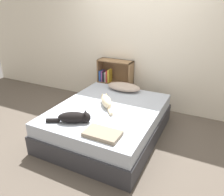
# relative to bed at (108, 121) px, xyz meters

# --- Properties ---
(ground_plane) EXTENTS (8.00, 8.00, 0.00)m
(ground_plane) POSITION_rel_bed_xyz_m (0.00, 0.00, -0.24)
(ground_plane) COLOR brown
(wall_back) EXTENTS (8.00, 0.06, 2.50)m
(wall_back) POSITION_rel_bed_xyz_m (0.00, 1.31, 1.01)
(wall_back) COLOR silver
(wall_back) RESTS_ON ground_plane
(bed) EXTENTS (1.54, 1.90, 0.48)m
(bed) POSITION_rel_bed_xyz_m (0.00, 0.00, 0.00)
(bed) COLOR #333338
(bed) RESTS_ON ground_plane
(pillow) EXTENTS (0.62, 0.33, 0.13)m
(pillow) POSITION_rel_bed_xyz_m (-0.06, 0.76, 0.31)
(pillow) COLOR #B29E8E
(pillow) RESTS_ON bed
(cat_light) EXTENTS (0.41, 0.46, 0.15)m
(cat_light) POSITION_rel_bed_xyz_m (-0.05, 0.05, 0.32)
(cat_light) COLOR beige
(cat_light) RESTS_ON bed
(cat_dark) EXTENTS (0.55, 0.35, 0.16)m
(cat_dark) POSITION_rel_bed_xyz_m (-0.19, -0.59, 0.31)
(cat_dark) COLOR black
(cat_dark) RESTS_ON bed
(bookshelf) EXTENTS (0.70, 0.26, 0.91)m
(bookshelf) POSITION_rel_bed_xyz_m (-0.45, 1.17, 0.24)
(bookshelf) COLOR #8E6B47
(bookshelf) RESTS_ON ground_plane
(blanket_fold) EXTENTS (0.44, 0.27, 0.05)m
(blanket_fold) POSITION_rel_bed_xyz_m (0.30, -0.71, 0.27)
(blanket_fold) COLOR gray
(blanket_fold) RESTS_ON bed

